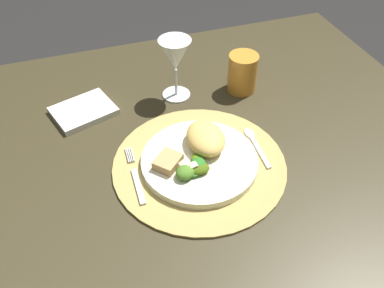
% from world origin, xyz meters
% --- Properties ---
extents(dining_table, '(1.32, 1.01, 0.74)m').
position_xyz_m(dining_table, '(0.00, 0.00, 0.57)').
color(dining_table, '#3A321F').
rests_on(dining_table, ground).
extents(placemat, '(0.38, 0.38, 0.01)m').
position_xyz_m(placemat, '(0.03, -0.05, 0.75)').
color(placemat, tan).
rests_on(placemat, dining_table).
extents(dinner_plate, '(0.25, 0.25, 0.02)m').
position_xyz_m(dinner_plate, '(0.03, -0.05, 0.76)').
color(dinner_plate, silver).
rests_on(dinner_plate, placemat).
extents(pasta_serving, '(0.09, 0.12, 0.04)m').
position_xyz_m(pasta_serving, '(0.05, -0.02, 0.79)').
color(pasta_serving, '#EABD60').
rests_on(pasta_serving, dinner_plate).
extents(salad_greens, '(0.08, 0.08, 0.02)m').
position_xyz_m(salad_greens, '(0.00, -0.08, 0.78)').
color(salad_greens, '#297022').
rests_on(salad_greens, dinner_plate).
extents(bread_piece, '(0.07, 0.07, 0.02)m').
position_xyz_m(bread_piece, '(-0.04, -0.05, 0.78)').
color(bread_piece, tan).
rests_on(bread_piece, dinner_plate).
extents(fork, '(0.02, 0.17, 0.00)m').
position_xyz_m(fork, '(-0.11, -0.05, 0.75)').
color(fork, silver).
rests_on(fork, placemat).
extents(spoon, '(0.02, 0.13, 0.01)m').
position_xyz_m(spoon, '(0.17, -0.03, 0.75)').
color(spoon, silver).
rests_on(spoon, placemat).
extents(napkin, '(0.17, 0.15, 0.01)m').
position_xyz_m(napkin, '(-0.18, 0.21, 0.75)').
color(napkin, white).
rests_on(napkin, dining_table).
extents(wine_glass, '(0.08, 0.08, 0.16)m').
position_xyz_m(wine_glass, '(0.06, 0.21, 0.86)').
color(wine_glass, silver).
rests_on(wine_glass, dining_table).
extents(amber_tumbler, '(0.08, 0.08, 0.10)m').
position_xyz_m(amber_tumbler, '(0.23, 0.18, 0.79)').
color(amber_tumbler, orange).
rests_on(amber_tumbler, dining_table).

